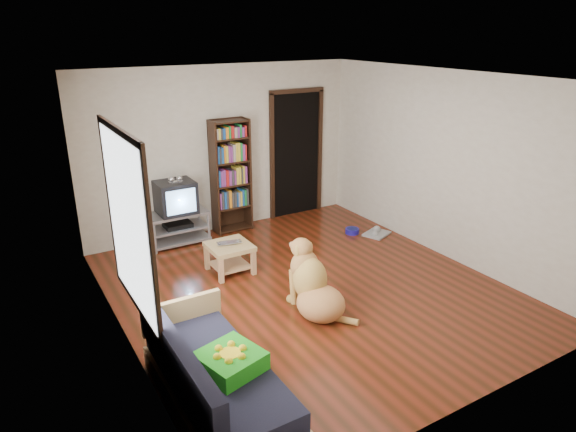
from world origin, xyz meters
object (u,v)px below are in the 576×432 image
laptop (230,244)px  tv_stand (178,227)px  sofa (213,382)px  dog_bowl (352,231)px  bookshelf (230,170)px  coffee_table (230,253)px  green_cushion (230,361)px  grey_rag (377,234)px  dog (313,286)px  crt_tv (175,197)px

laptop → tv_stand: size_ratio=0.36×
laptop → sofa: (-1.24, -2.31, -0.15)m
dog_bowl → laptop: bearing=-173.1°
tv_stand → bookshelf: 1.20m
tv_stand → coffee_table: tv_stand is taller
green_cushion → grey_rag: 4.43m
sofa → coffee_table: sofa is taller
green_cushion → coffee_table: 2.69m
dog_bowl → coffee_table: coffee_table is taller
tv_stand → dog: bearing=-76.4°
grey_rag → sofa: 4.46m
laptop → dog: size_ratio=0.32×
green_cushion → dog: size_ratio=0.46×
crt_tv → dog: 2.85m
tv_stand → bookshelf: size_ratio=0.50×
green_cushion → dog: (1.51, 1.02, -0.18)m
dog_bowl → crt_tv: 2.83m
crt_tv → bookshelf: bearing=4.3°
bookshelf → grey_rag: bearing=-36.7°
tv_stand → grey_rag: bearing=-24.7°
crt_tv → sofa: size_ratio=0.32×
laptop → bookshelf: bearing=76.0°
bookshelf → dog_bowl: bearing=-36.0°
crt_tv → dog: bearing=-76.5°
crt_tv → bookshelf: size_ratio=0.32×
crt_tv → bookshelf: 0.99m
tv_stand → laptop: bearing=-78.8°
dog → coffee_table: bearing=105.6°
grey_rag → bookshelf: (-1.87, 1.39, 0.99)m
sofa → laptop: bearing=61.8°
green_cushion → dog_bowl: bearing=23.8°
dog → tv_stand: bearing=103.6°
green_cushion → laptop: bearing=50.5°
green_cushion → dog_bowl: size_ratio=2.15×
laptop → dog_bowl: size_ratio=1.49×
tv_stand → coffee_table: bearing=-78.6°
crt_tv → coffee_table: bearing=-78.8°
tv_stand → dog: (0.66, -2.72, 0.05)m
crt_tv → tv_stand: bearing=-90.0°
dog → bookshelf: bearing=84.1°
green_cushion → dog: dog is taller
green_cushion → laptop: 2.66m
tv_stand → green_cushion: bearing=-102.8°
green_cushion → dog_bowl: green_cushion is taller
coffee_table → dog: (0.40, -1.42, 0.04)m
green_cushion → tv_stand: green_cushion is taller
laptop → tv_stand: tv_stand is taller
grey_rag → tv_stand: (-2.82, 1.30, 0.25)m
laptop → bookshelf: bookshelf is taller
bookshelf → laptop: bearing=-115.9°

